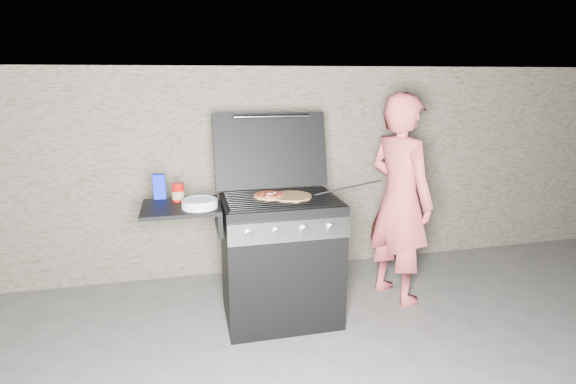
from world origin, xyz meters
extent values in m
plane|color=#4F4E4C|center=(0.00, 0.00, 0.00)|extent=(50.00, 50.00, 0.00)
cube|color=slate|center=(0.00, 1.05, 0.90)|extent=(8.00, 0.35, 1.80)
cylinder|color=#E4AC62|center=(0.07, 0.00, 0.92)|extent=(0.32, 0.32, 0.01)
cylinder|color=maroon|center=(-0.69, 0.11, 0.97)|extent=(0.08, 0.08, 0.13)
cube|color=#0919C3|center=(-0.81, 0.20, 0.99)|extent=(0.08, 0.05, 0.17)
cylinder|color=silver|center=(-0.55, -0.08, 0.93)|extent=(0.30, 0.30, 0.05)
imported|color=#CA4C4E|center=(0.95, 0.12, 0.80)|extent=(0.56, 0.68, 1.61)
cylinder|color=black|center=(0.48, 0.00, 0.96)|extent=(0.49, 0.04, 0.10)
camera|label=1|loc=(-0.62, -2.90, 1.73)|focal=28.00mm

